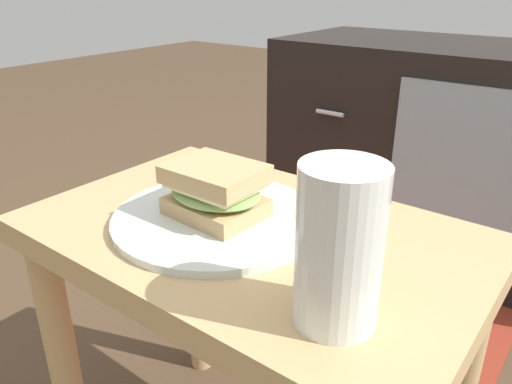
# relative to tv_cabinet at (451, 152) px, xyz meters

# --- Properties ---
(side_table) EXTENTS (0.56, 0.36, 0.46)m
(side_table) POSITION_rel_tv_cabinet_xyz_m (0.03, -0.95, 0.08)
(side_table) COLOR tan
(side_table) RESTS_ON ground
(tv_cabinet) EXTENTS (0.96, 0.46, 0.58)m
(tv_cabinet) POSITION_rel_tv_cabinet_xyz_m (0.00, 0.00, 0.00)
(tv_cabinet) COLOR black
(tv_cabinet) RESTS_ON ground
(area_rug) EXTENTS (1.00, 0.61, 0.01)m
(area_rug) POSITION_rel_tv_cabinet_xyz_m (-0.21, -0.49, -0.29)
(area_rug) COLOR maroon
(area_rug) RESTS_ON ground
(plate) EXTENTS (0.26, 0.26, 0.01)m
(plate) POSITION_rel_tv_cabinet_xyz_m (-0.01, -0.96, 0.17)
(plate) COLOR silver
(plate) RESTS_ON side_table
(sandwich_front) EXTENTS (0.13, 0.10, 0.07)m
(sandwich_front) POSITION_rel_tv_cabinet_xyz_m (-0.01, -0.96, 0.21)
(sandwich_front) COLOR tan
(sandwich_front) RESTS_ON plate
(beer_glass) EXTENTS (0.08, 0.08, 0.15)m
(beer_glass) POSITION_rel_tv_cabinet_xyz_m (0.20, -1.04, 0.24)
(beer_glass) COLOR silver
(beer_glass) RESTS_ON side_table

